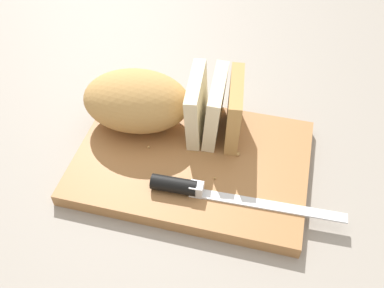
# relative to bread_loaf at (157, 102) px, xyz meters

# --- Properties ---
(ground_plane) EXTENTS (3.00, 3.00, 0.00)m
(ground_plane) POSITION_rel_bread_loaf_xyz_m (0.08, -0.06, -0.07)
(ground_plane) COLOR gray
(cutting_board) EXTENTS (0.37, 0.26, 0.02)m
(cutting_board) POSITION_rel_bread_loaf_xyz_m (0.08, -0.06, -0.06)
(cutting_board) COLOR #9E6B3D
(cutting_board) RESTS_ON ground_plane
(bread_loaf) EXTENTS (0.28, 0.15, 0.10)m
(bread_loaf) POSITION_rel_bread_loaf_xyz_m (0.00, 0.00, 0.00)
(bread_loaf) COLOR tan
(bread_loaf) RESTS_ON cutting_board
(bread_knife) EXTENTS (0.29, 0.04, 0.02)m
(bread_knife) POSITION_rel_bread_loaf_xyz_m (0.10, -0.13, -0.04)
(bread_knife) COLOR silver
(bread_knife) RESTS_ON cutting_board
(crumb_near_knife) EXTENTS (0.01, 0.01, 0.01)m
(crumb_near_knife) POSITION_rel_bread_loaf_xyz_m (0.15, -0.04, -0.05)
(crumb_near_knife) COLOR tan
(crumb_near_knife) RESTS_ON cutting_board
(crumb_near_loaf) EXTENTS (0.00, 0.00, 0.00)m
(crumb_near_loaf) POSITION_rel_bread_loaf_xyz_m (0.12, -0.09, -0.05)
(crumb_near_loaf) COLOR tan
(crumb_near_loaf) RESTS_ON cutting_board
(crumb_stray_left) EXTENTS (0.00, 0.00, 0.00)m
(crumb_stray_left) POSITION_rel_bread_loaf_xyz_m (0.00, -0.06, -0.05)
(crumb_stray_left) COLOR tan
(crumb_stray_left) RESTS_ON cutting_board
(crumb_stray_right) EXTENTS (0.01, 0.01, 0.01)m
(crumb_stray_right) POSITION_rel_bread_loaf_xyz_m (0.14, -0.02, -0.05)
(crumb_stray_right) COLOR tan
(crumb_stray_right) RESTS_ON cutting_board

